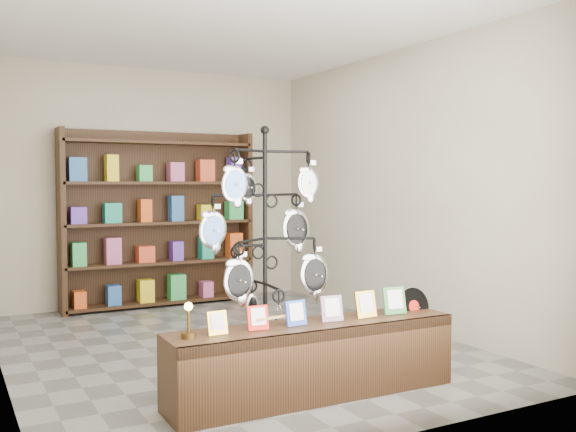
# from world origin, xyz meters

# --- Properties ---
(ground) EXTENTS (5.00, 5.00, 0.00)m
(ground) POSITION_xyz_m (0.00, 0.00, 0.00)
(ground) COLOR slate
(ground) RESTS_ON ground
(room_envelope) EXTENTS (5.00, 5.00, 5.00)m
(room_envelope) POSITION_xyz_m (0.00, 0.00, 1.85)
(room_envelope) COLOR #B7AE94
(room_envelope) RESTS_ON ground
(display_tree) EXTENTS (1.01, 0.88, 1.97)m
(display_tree) POSITION_xyz_m (-0.31, -1.34, 1.14)
(display_tree) COLOR black
(display_tree) RESTS_ON ground
(front_shelf) EXTENTS (2.20, 0.48, 0.77)m
(front_shelf) POSITION_xyz_m (-0.05, -1.62, 0.27)
(front_shelf) COLOR black
(front_shelf) RESTS_ON ground
(back_shelving) EXTENTS (2.42, 0.36, 2.20)m
(back_shelving) POSITION_xyz_m (0.00, 2.30, 1.03)
(back_shelving) COLOR black
(back_shelving) RESTS_ON ground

